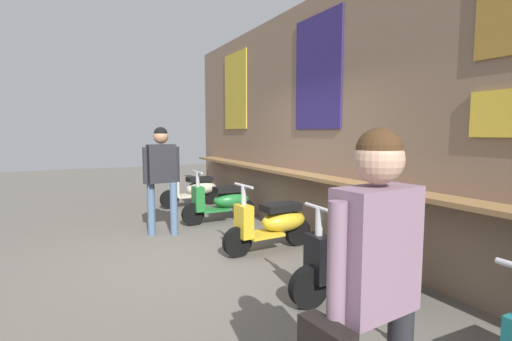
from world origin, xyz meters
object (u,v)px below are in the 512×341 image
at_px(scooter_cream, 195,189).
at_px(shopper_browsing, 162,168).
at_px(scooter_black, 359,259).
at_px(shopper_with_handbag, 373,272).
at_px(scooter_yellow, 274,223).
at_px(scooter_green, 223,201).

bearing_deg(scooter_cream, shopper_browsing, 57.35).
distance_m(scooter_black, shopper_with_handbag, 2.15).
height_order(scooter_cream, shopper_with_handbag, shopper_with_handbag).
bearing_deg(shopper_browsing, scooter_yellow, -144.12).
bearing_deg(shopper_with_handbag, scooter_cream, 162.91).
xyz_separation_m(scooter_yellow, shopper_with_handbag, (3.26, -1.35, 0.63)).
relative_size(scooter_yellow, shopper_with_handbag, 0.84).
bearing_deg(shopper_browsing, scooter_cream, -33.31).
bearing_deg(scooter_yellow, scooter_black, 86.17).
distance_m(scooter_green, scooter_yellow, 1.88).
xyz_separation_m(scooter_yellow, scooter_black, (1.71, 0.00, 0.00)).
distance_m(scooter_black, shopper_browsing, 3.48).
relative_size(scooter_yellow, scooter_black, 1.00).
relative_size(scooter_green, shopper_with_handbag, 0.84).
distance_m(scooter_cream, shopper_with_handbag, 7.00).
bearing_deg(shopper_with_handbag, scooter_black, 133.06).
bearing_deg(scooter_black, shopper_browsing, -66.69).
relative_size(scooter_cream, scooter_black, 1.00).
distance_m(shopper_with_handbag, shopper_browsing, 4.75).
relative_size(scooter_green, scooter_black, 1.00).
bearing_deg(scooter_yellow, shopper_browsing, -54.63).
height_order(scooter_yellow, shopper_browsing, shopper_browsing).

